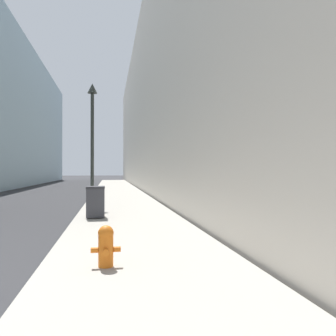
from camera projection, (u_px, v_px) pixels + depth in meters
The scene contains 5 objects.
sidewalk_right at pixel (119, 194), 22.57m from camera, with size 3.53×60.00×0.13m.
building_right_stone at pixel (198, 111), 31.87m from camera, with size 12.00×60.00×15.00m.
fire_hydrant at pixel (106, 245), 5.35m from camera, with size 0.48×0.37×0.67m.
trash_bin at pixel (96, 201), 10.87m from camera, with size 0.60×0.65×1.04m.
lamppost at pixel (92, 131), 14.73m from camera, with size 0.44×0.44×5.49m.
Camera 1 is at (4.39, -4.83, 1.71)m, focal length 35.00 mm.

